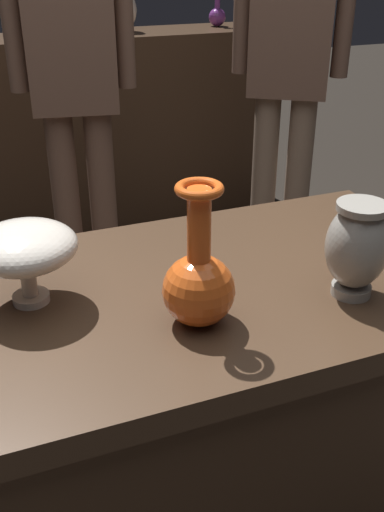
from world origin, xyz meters
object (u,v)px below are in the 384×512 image
(shelf_vase_right, at_px, (126,10))
(visitor_near_right, at_px, (290,54))
(vase_tall_behind, at_px, (24,248))
(shelf_vase_far_right, at_px, (217,14))
(shelf_vase_center, at_px, (22,17))
(visitor_center_back, at_px, (73,68))
(vase_left_accent, at_px, (357,246))
(vase_centerpiece, at_px, (199,281))

(shelf_vase_right, height_order, visitor_near_right, visitor_near_right)
(vase_tall_behind, relative_size, shelf_vase_far_right, 1.01)
(shelf_vase_far_right, xyz_separation_m, shelf_vase_center, (-1.04, -0.06, 0.03))
(shelf_vase_far_right, height_order, shelf_vase_right, same)
(shelf_vase_right, relative_size, visitor_center_back, 0.12)
(shelf_vase_far_right, height_order, visitor_near_right, visitor_near_right)
(vase_left_accent, distance_m, shelf_vase_center, 2.36)
(vase_left_accent, xyz_separation_m, shelf_vase_right, (0.23, 2.37, 0.19))
(shelf_vase_far_right, distance_m, visitor_center_back, 1.32)
(vase_left_accent, height_order, visitor_near_right, visitor_near_right)
(vase_left_accent, height_order, shelf_vase_right, shelf_vase_right)
(vase_left_accent, height_order, shelf_vase_far_right, shelf_vase_far_right)
(vase_centerpiece, bearing_deg, vase_left_accent, -3.66)
(vase_left_accent, bearing_deg, shelf_vase_center, 96.99)
(vase_left_accent, relative_size, shelf_vase_far_right, 0.98)
(shelf_vase_center, bearing_deg, visitor_near_right, -45.52)
(shelf_vase_right, bearing_deg, vase_centerpiece, -103.03)
(shelf_vase_far_right, height_order, visitor_center_back, visitor_center_back)
(vase_left_accent, height_order, visitor_center_back, visitor_center_back)
(shelf_vase_center, height_order, visitor_near_right, visitor_near_right)
(vase_left_accent, relative_size, visitor_center_back, 0.11)
(vase_tall_behind, bearing_deg, shelf_vase_far_right, 58.72)
(visitor_near_right, bearing_deg, shelf_vase_center, -11.62)
(shelf_vase_center, distance_m, visitor_near_right, 1.32)
(vase_left_accent, bearing_deg, vase_tall_behind, 161.19)
(vase_left_accent, xyz_separation_m, visitor_center_back, (-0.22, 1.50, 0.08))
(vase_centerpiece, distance_m, vase_left_accent, 0.31)
(shelf_vase_right, bearing_deg, shelf_vase_center, -176.43)
(shelf_vase_far_right, bearing_deg, vase_left_accent, -107.51)
(shelf_vase_far_right, height_order, shelf_vase_center, shelf_vase_far_right)
(vase_centerpiece, xyz_separation_m, shelf_vase_far_right, (1.06, 2.37, 0.17))
(vase_tall_behind, relative_size, shelf_vase_center, 1.03)
(visitor_near_right, bearing_deg, vase_left_accent, 99.17)
(visitor_center_back, xyz_separation_m, visitor_near_right, (0.86, -0.11, 0.02))
(visitor_center_back, bearing_deg, vase_centerpiece, 97.25)
(shelf_vase_far_right, relative_size, shelf_vase_center, 1.01)
(vase_centerpiece, bearing_deg, visitor_near_right, 55.29)
(vase_centerpiece, relative_size, vase_left_accent, 1.39)
(vase_left_accent, xyz_separation_m, shelf_vase_center, (-0.29, 2.33, 0.18))
(vase_tall_behind, relative_size, visitor_near_right, 0.12)
(vase_centerpiece, height_order, vase_tall_behind, vase_centerpiece)
(visitor_center_back, bearing_deg, shelf_vase_center, -74.87)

